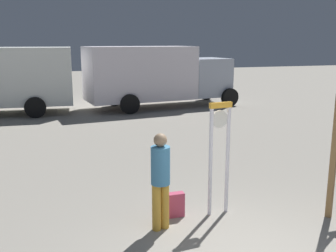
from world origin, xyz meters
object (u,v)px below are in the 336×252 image
(backpack, at_px, (175,205))
(standing_clock, at_px, (219,148))
(person_near_clock, at_px, (161,177))
(box_truck_far, at_px, (156,74))

(backpack, bearing_deg, standing_clock, -8.14)
(standing_clock, height_order, person_near_clock, standing_clock)
(standing_clock, height_order, backpack, standing_clock)
(standing_clock, xyz_separation_m, backpack, (-0.82, 0.12, -1.06))
(standing_clock, distance_m, backpack, 1.34)
(standing_clock, relative_size, box_truck_far, 0.28)
(standing_clock, bearing_deg, box_truck_far, 79.03)
(backpack, xyz_separation_m, box_truck_far, (3.17, 12.04, 1.40))
(standing_clock, distance_m, box_truck_far, 12.39)
(box_truck_far, bearing_deg, person_near_clock, -106.08)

